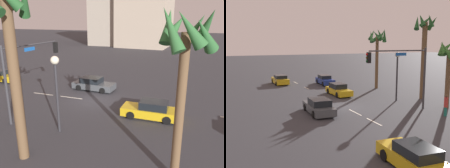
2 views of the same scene
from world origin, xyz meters
TOP-DOWN VIEW (x-y plane):
  - ground_plane at (0.00, 0.00)m, footprint 220.00×220.00m
  - lane_stripe_0 at (-18.00, 0.00)m, footprint 2.41×0.14m
  - lane_stripe_1 at (-12.34, 0.00)m, footprint 2.24×0.14m
  - lane_stripe_2 at (-4.66, 0.00)m, footprint 2.20×0.14m
  - lane_stripe_3 at (2.38, 0.00)m, footprint 2.44×0.14m
  - lane_stripe_4 at (5.70, 0.00)m, footprint 2.34×0.14m
  - car_0 at (-17.59, -2.53)m, footprint 4.44×1.98m
  - car_1 at (-14.56, 3.61)m, footprint 4.54×1.93m
  - car_2 at (-5.97, 2.05)m, footprint 4.49×1.84m
  - car_3 at (13.89, -2.63)m, footprint 4.74×1.97m
  - car_4 at (1.36, -3.15)m, footprint 4.67×2.13m
  - traffic_signal at (3.53, 4.51)m, footprint 0.73×6.24m
  - streetlamp at (-0.34, 6.47)m, footprint 0.56×0.56m
  - pedestrian_1 at (6.67, 6.62)m, footprint 0.46×0.46m
  - palm_tree_0 at (4.46, 9.01)m, footprint 2.58×2.79m
  - palm_tree_1 at (-8.37, 8.92)m, footprint 2.64×2.67m
  - palm_tree_2 at (-0.14, 9.87)m, footprint 2.33×2.63m

SIDE VIEW (x-z plane):
  - ground_plane at x=0.00m, z-range 0.00..0.00m
  - lane_stripe_0 at x=-18.00m, z-range 0.00..0.01m
  - lane_stripe_1 at x=-12.34m, z-range 0.00..0.01m
  - lane_stripe_2 at x=-4.66m, z-range 0.00..0.01m
  - lane_stripe_3 at x=2.38m, z-range 0.00..0.01m
  - lane_stripe_4 at x=5.70m, z-range 0.00..0.01m
  - car_4 at x=1.36m, z-range -0.06..1.33m
  - car_2 at x=-5.97m, z-range -0.06..1.34m
  - car_3 at x=13.89m, z-range -0.05..1.34m
  - car_1 at x=-14.56m, z-range -0.05..1.35m
  - car_0 at x=-17.59m, z-range -0.05..1.36m
  - pedestrian_1 at x=6.67m, z-range 0.07..1.97m
  - streetlamp at x=-0.34m, z-range 1.14..6.47m
  - traffic_signal at x=3.53m, z-range 1.13..6.99m
  - palm_tree_0 at x=4.46m, z-range 1.60..8.41m
  - palm_tree_1 at x=-8.37m, z-range 2.14..10.37m
  - palm_tree_2 at x=-0.14m, z-range 1.62..11.06m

